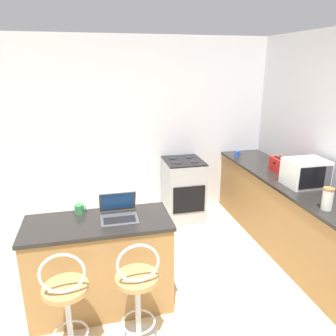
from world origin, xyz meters
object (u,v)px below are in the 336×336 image
(storage_jar, at_px, (328,199))
(mug_blue, at_px, (237,154))
(bar_stool_near, at_px, (68,310))
(stove_range, at_px, (183,189))
(microwave, at_px, (305,173))
(bar_stool_far, at_px, (138,299))
(mug_green, at_px, (80,209))
(toaster, at_px, (281,165))
(laptop, at_px, (119,211))

(storage_jar, distance_m, mug_blue, 1.92)
(bar_stool_near, xyz_separation_m, stove_range, (1.53, 2.22, -0.02))
(microwave, bearing_deg, bar_stool_near, -160.31)
(bar_stool_far, distance_m, stove_range, 2.44)
(bar_stool_far, height_order, mug_green, bar_stool_far)
(stove_range, xyz_separation_m, mug_green, (-1.42, -1.46, 0.49))
(toaster, distance_m, stove_range, 1.43)
(microwave, xyz_separation_m, mug_blue, (-0.23, 1.29, -0.11))
(microwave, bearing_deg, bar_stool_far, -155.79)
(microwave, bearing_deg, mug_green, -176.18)
(microwave, distance_m, mug_green, 2.49)
(stove_range, bearing_deg, toaster, -36.09)
(laptop, distance_m, toaster, 2.31)
(bar_stool_far, height_order, stove_range, bar_stool_far)
(bar_stool_far, xyz_separation_m, stove_range, (1.00, 2.22, -0.02))
(toaster, bearing_deg, laptop, -158.53)
(mug_green, bearing_deg, microwave, 3.82)
(mug_green, bearing_deg, stove_range, 45.74)
(toaster, height_order, stove_range, toaster)
(laptop, height_order, microwave, microwave)
(bar_stool_far, height_order, microwave, microwave)
(laptop, bearing_deg, bar_stool_near, -127.43)
(laptop, xyz_separation_m, microwave, (2.14, 0.33, 0.09))
(bar_stool_near, height_order, mug_blue, bar_stool_near)
(laptop, bearing_deg, stove_range, 56.48)
(storage_jar, bearing_deg, microwave, 72.55)
(laptop, relative_size, mug_blue, 3.66)
(bar_stool_near, bearing_deg, mug_green, 81.75)
(stove_range, xyz_separation_m, storage_jar, (0.87, -1.92, 0.55))
(bar_stool_far, distance_m, mug_green, 0.99)
(bar_stool_far, bearing_deg, bar_stool_near, 180.00)
(microwave, xyz_separation_m, toaster, (0.01, 0.51, -0.06))
(bar_stool_near, xyz_separation_m, microwave, (2.59, 0.93, 0.58))
(storage_jar, xyz_separation_m, mug_green, (-2.29, 0.46, -0.07))
(mug_green, xyz_separation_m, mug_blue, (2.25, 1.46, 0.00))
(microwave, relative_size, mug_green, 4.27)
(microwave, bearing_deg, mug_blue, 100.29)
(stove_range, distance_m, mug_green, 2.10)
(microwave, xyz_separation_m, stove_range, (-1.06, 1.29, -0.60))
(stove_range, height_order, storage_jar, storage_jar)
(bar_stool_near, height_order, toaster, toaster)
(mug_green, bearing_deg, storage_jar, -11.25)
(toaster, relative_size, stove_range, 0.32)
(microwave, bearing_deg, toaster, 88.67)
(toaster, height_order, storage_jar, storage_jar)
(bar_stool_near, height_order, storage_jar, storage_jar)
(microwave, relative_size, storage_jar, 2.03)
(bar_stool_near, relative_size, mug_green, 9.61)
(microwave, xyz_separation_m, storage_jar, (-0.20, -0.62, -0.04))
(storage_jar, relative_size, mug_blue, 2.41)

